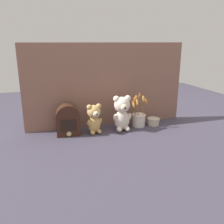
{
  "coord_description": "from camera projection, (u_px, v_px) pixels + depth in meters",
  "views": [
    {
      "loc": [
        -0.57,
        -1.83,
        0.74
      ],
      "look_at": [
        0.0,
        0.02,
        0.16
      ],
      "focal_mm": 38.0,
      "sensor_mm": 36.0,
      "label": 1
    }
  ],
  "objects": [
    {
      "name": "ground_plane",
      "position": [
        113.0,
        131.0,
        2.05
      ],
      "size": [
        4.0,
        4.0,
        0.0
      ],
      "primitive_type": "plane",
      "color": "#3D3847"
    },
    {
      "name": "backdrop_wall",
      "position": [
        107.0,
        85.0,
        2.09
      ],
      "size": [
        1.45,
        0.02,
        0.73
      ],
      "color": "#845B4C",
      "rests_on": "ground"
    },
    {
      "name": "teddy_bear_large",
      "position": [
        122.0,
        112.0,
        2.01
      ],
      "size": [
        0.16,
        0.16,
        0.31
      ],
      "color": "beige",
      "rests_on": "ground"
    },
    {
      "name": "teddy_bear_medium",
      "position": [
        94.0,
        118.0,
        1.96
      ],
      "size": [
        0.14,
        0.13,
        0.25
      ],
      "color": "tan",
      "rests_on": "ground"
    },
    {
      "name": "flower_vase",
      "position": [
        138.0,
        117.0,
        2.13
      ],
      "size": [
        0.14,
        0.15,
        0.3
      ],
      "color": "silver",
      "rests_on": "ground"
    },
    {
      "name": "vintage_radio",
      "position": [
        68.0,
        120.0,
        1.93
      ],
      "size": [
        0.2,
        0.14,
        0.26
      ],
      "color": "#381E14",
      "rests_on": "ground"
    },
    {
      "name": "decorative_tin_tall",
      "position": [
        153.0,
        121.0,
        2.18
      ],
      "size": [
        0.11,
        0.11,
        0.07
      ],
      "color": "beige",
      "rests_on": "ground"
    }
  ]
}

